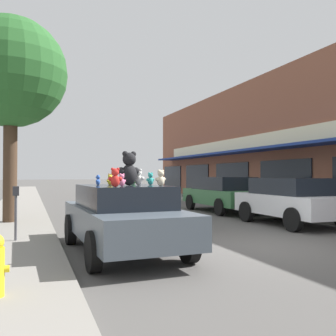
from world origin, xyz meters
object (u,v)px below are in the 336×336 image
at_px(teddy_bear_giant, 129,169).
at_px(teddy_bear_red, 115,178).
at_px(parked_car_far_center, 292,199).
at_px(parked_car_far_right, 223,193).
at_px(teddy_bear_pink, 122,180).
at_px(teddy_bear_white, 139,177).
at_px(teddy_bear_teal, 150,179).
at_px(parking_meter, 16,206).
at_px(teddy_bear_yellow, 110,180).
at_px(teddy_bear_brown, 110,179).
at_px(teddy_bear_green, 133,179).
at_px(plush_art_car, 123,216).
at_px(street_tree, 11,73).
at_px(teddy_bear_blue, 98,180).
at_px(teddy_bear_cream, 161,178).

xyz_separation_m(teddy_bear_giant, teddy_bear_red, (-0.51, -0.98, -0.18)).
relative_size(parked_car_far_center, parked_car_far_right, 0.85).
xyz_separation_m(teddy_bear_pink, parked_car_far_center, (6.51, 3.12, -0.72)).
relative_size(teddy_bear_giant, teddy_bear_white, 2.05).
distance_m(teddy_bear_giant, teddy_bear_teal, 0.58).
bearing_deg(teddy_bear_pink, parking_meter, -64.34).
xyz_separation_m(teddy_bear_pink, teddy_bear_yellow, (-0.05, 0.88, -0.01)).
xyz_separation_m(teddy_bear_brown, teddy_bear_teal, (0.78, -0.58, 0.01)).
bearing_deg(teddy_bear_red, teddy_bear_green, -101.88).
xyz_separation_m(teddy_bear_white, teddy_bear_green, (0.13, 0.92, -0.05)).
xyz_separation_m(teddy_bear_pink, teddy_bear_green, (0.68, 1.65, -0.00)).
relative_size(teddy_bear_green, parking_meter, 0.19).
bearing_deg(teddy_bear_green, teddy_bear_yellow, 77.69).
bearing_deg(teddy_bear_brown, parked_car_far_right, -90.12).
bearing_deg(teddy_bear_teal, plush_art_car, -14.62).
xyz_separation_m(plush_art_car, teddy_bear_teal, (0.63, 0.03, 0.79)).
height_order(teddy_bear_yellow, street_tree, street_tree).
relative_size(teddy_bear_yellow, teddy_bear_brown, 0.89).
bearing_deg(teddy_bear_red, teddy_bear_teal, -120.77).
distance_m(teddy_bear_yellow, parked_car_far_center, 6.97).
height_order(plush_art_car, street_tree, street_tree).
height_order(teddy_bear_brown, teddy_bear_green, teddy_bear_brown).
height_order(plush_art_car, parked_car_far_right, parked_car_far_right).
height_order(teddy_bear_giant, teddy_bear_brown, teddy_bear_giant).
bearing_deg(street_tree, teddy_bear_white, -62.59).
distance_m(plush_art_car, teddy_bear_green, 1.27).
bearing_deg(teddy_bear_green, street_tree, -25.73).
bearing_deg(street_tree, teddy_bear_green, -56.91).
bearing_deg(teddy_bear_white, parking_meter, 14.97).
xyz_separation_m(teddy_bear_pink, teddy_bear_brown, (0.05, 1.37, 0.00)).
distance_m(street_tree, parking_meter, 5.63).
height_order(teddy_bear_brown, parked_car_far_center, teddy_bear_brown).
distance_m(teddy_bear_blue, teddy_bear_green, 1.14).
bearing_deg(parked_car_far_right, plush_art_car, -131.64).
relative_size(teddy_bear_teal, parked_car_far_right, 0.06).
height_order(teddy_bear_cream, teddy_bear_blue, teddy_bear_cream).
xyz_separation_m(teddy_bear_blue, teddy_bear_brown, (0.34, 0.32, 0.02)).
distance_m(teddy_bear_cream, teddy_bear_white, 0.81).
bearing_deg(teddy_bear_white, teddy_bear_red, 102.57).
relative_size(parked_car_far_right, parking_meter, 3.77).
relative_size(teddy_bear_blue, street_tree, 0.03).
bearing_deg(teddy_bear_blue, teddy_bear_red, 29.56).
distance_m(teddy_bear_giant, teddy_bear_white, 0.31).
bearing_deg(teddy_bear_yellow, parked_car_far_center, 167.88).
xyz_separation_m(plush_art_car, teddy_bear_blue, (-0.48, 0.29, 0.76)).
height_order(teddy_bear_giant, street_tree, street_tree).
bearing_deg(teddy_bear_red, parked_car_far_center, -140.71).
xyz_separation_m(teddy_bear_red, parked_car_far_center, (6.71, 3.46, -0.77)).
xyz_separation_m(plush_art_car, teddy_bear_giant, (0.11, -0.12, 1.01)).
relative_size(teddy_bear_red, teddy_bear_green, 1.46).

